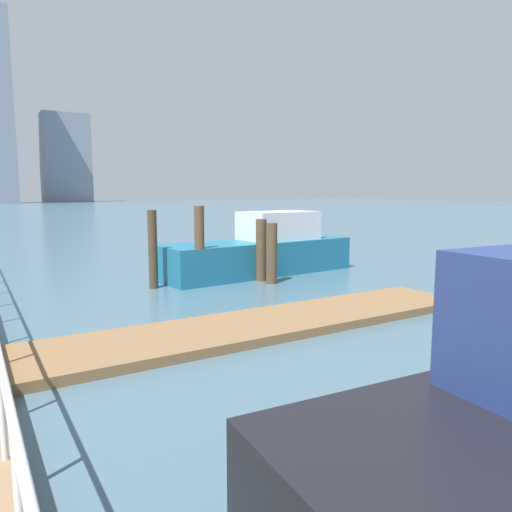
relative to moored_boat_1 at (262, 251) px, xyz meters
The scene contains 8 objects.
ground_plane 6.49m from the moored_boat_1, 146.91° to the left, with size 300.00×300.00×0.00m, color #476675.
floating_dock 6.90m from the moored_boat_1, 122.23° to the right, with size 10.47×2.00×0.18m, color olive.
dock_piling_0 4.18m from the moored_boat_1, behind, with size 0.26×0.26×2.30m, color #473826.
dock_piling_1 1.43m from the moored_boat_1, 123.34° to the right, with size 0.34×0.34×1.97m, color brown.
dock_piling_3 3.12m from the moored_boat_1, 158.83° to the right, with size 0.29×0.29×2.41m, color brown.
dock_piling_5 1.89m from the moored_boat_1, 113.26° to the right, with size 0.35×0.35×1.87m, color brown.
moored_boat_1 is the anchor object (origin of this frame).
skyline_tower_3 143.15m from the moored_boat_1, 82.67° to the left, with size 13.34×11.74×26.10m, color gray.
Camera 1 is at (-3.30, 2.66, 2.79)m, focal length 33.22 mm.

